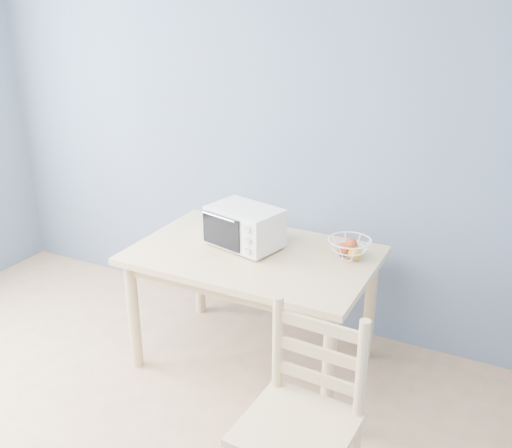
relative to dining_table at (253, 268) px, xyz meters
The scene contains 4 objects.
dining_table is the anchor object (origin of this frame).
toaster_oven 0.26m from the dining_table, 150.81° to the left, with size 0.47×0.38×0.25m.
fruit_basket 0.58m from the dining_table, 19.38° to the left, with size 0.30×0.30×0.13m.
dining_chair 1.17m from the dining_table, 52.94° to the right, with size 0.47×0.47×0.96m.
Camera 1 is at (1.84, -1.07, 2.14)m, focal length 40.00 mm.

